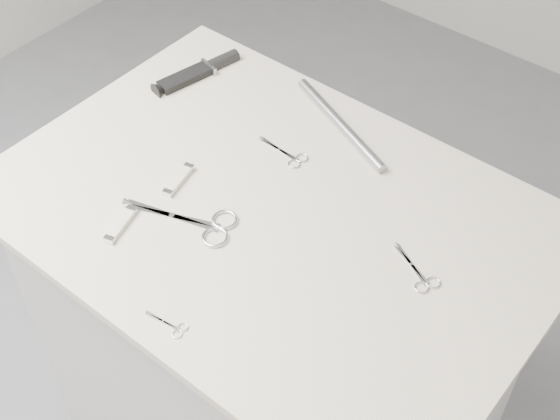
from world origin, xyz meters
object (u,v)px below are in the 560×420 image
Objects in this scene: pocket_knife_a at (179,180)px; embroidery_scissors_b at (420,276)px; embroidery_scissors_a at (289,156)px; plinth at (274,354)px; tiny_scissors at (171,326)px; pocket_knife_b at (121,225)px; metal_rail at (340,124)px; sheathed_knife at (202,70)px; large_shears at (203,224)px.

embroidery_scissors_b is at bearing -91.86° from pocket_knife_a.
embroidery_scissors_b is (0.35, -0.09, 0.00)m from embroidery_scissors_a.
embroidery_scissors_a is at bearing 116.39° from plinth.
embroidery_scissors_b is 1.43× the size of tiny_scissors.
metal_rail is at bearing -33.05° from pocket_knife_b.
embroidery_scissors_a is 0.56× the size of sheathed_knife.
sheathed_knife reaches higher than embroidery_scissors_a.
metal_rail is at bearing -70.48° from sheathed_knife.
metal_rail is at bearing 90.06° from tiny_scissors.
pocket_knife_b is at bearing -107.06° from metal_rail.
sheathed_knife reaches higher than pocket_knife_b.
pocket_knife_b is (-0.12, -0.33, 0.00)m from embroidery_scissors_a.
metal_rail is at bearing 170.74° from embroidery_scissors_b.
tiny_scissors is 0.66m from sheathed_knife.
embroidery_scissors_a is 0.36m from embroidery_scissors_b.
embroidery_scissors_b reaches higher than plinth.
embroidery_scissors_a is (0.01, 0.24, -0.00)m from large_shears.
large_shears is at bearing -95.12° from metal_rail.
metal_rail is at bearing 65.68° from large_shears.
embroidery_scissors_a is at bearing -169.71° from embroidery_scissors_b.
metal_rail is at bearing 82.12° from embroidery_scissors_a.
pocket_knife_a reaches higher than large_shears.
pocket_knife_b is at bearing -142.61° from sheathed_knife.
plinth is 0.64m from sheathed_knife.
embroidery_scissors_a is 1.45× the size of tiny_scissors.
metal_rail reaches higher than tiny_scissors.
pocket_knife_b is at bearing -158.35° from large_shears.
embroidery_scissors_b is at bearing 7.32° from plinth.
large_shears is (-0.07, -0.11, 0.47)m from plinth.
plinth is 0.55m from metal_rail.
metal_rail is (-0.04, 0.26, 0.48)m from plinth.
embroidery_scissors_a is at bearing -35.37° from pocket_knife_b.
sheathed_knife is at bearing 22.47° from pocket_knife_a.
embroidery_scissors_b is (0.29, 0.04, 0.47)m from plinth.
large_shears is 2.37× the size of pocket_knife_a.
sheathed_knife reaches higher than pocket_knife_a.
sheathed_knife is at bearing 167.16° from embroidery_scissors_a.
metal_rail is at bearing 98.55° from plinth.
tiny_scissors is 0.24m from pocket_knife_b.
plinth is 11.82× the size of tiny_scissors.
sheathed_knife is at bearing -170.28° from embroidery_scissors_b.
plinth is 0.51m from pocket_knife_a.
tiny_scissors is at bearing -129.90° from pocket_knife_b.
plinth is at bearing -60.55° from embroidery_scissors_a.
pocket_knife_b is (-0.11, -0.09, 0.00)m from large_shears.
pocket_knife_b is (-0.00, -0.14, 0.00)m from pocket_knife_a.
pocket_knife_a is 0.29× the size of metal_rail.
embroidery_scissors_a is at bearing -45.08° from pocket_knife_a.
large_shears is 0.70× the size of metal_rail.
tiny_scissors is 0.56m from metal_rail.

